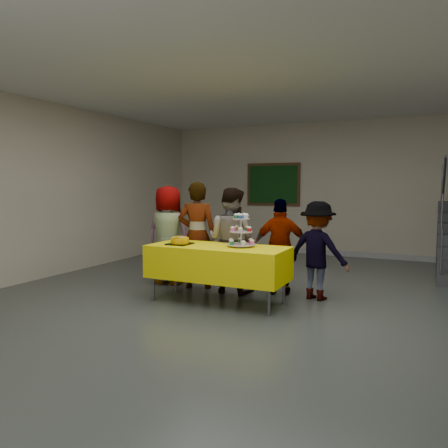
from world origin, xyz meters
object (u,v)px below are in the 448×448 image
Objects in this scene: schoolchild_c at (231,240)px; cupcake_stand at (241,233)px; schoolchild_b at (197,235)px; schoolchild_d at (281,247)px; bear_cake at (180,240)px; noticeboard at (273,184)px; schoolchild_e at (318,251)px; bake_table at (218,262)px; schoolchild_a at (168,235)px.

cupcake_stand is at bearing 132.97° from schoolchild_c.
cupcake_stand is 0.27× the size of schoolchild_b.
bear_cake is at bearing 22.13° from schoolchild_d.
schoolchild_b is 1.06× the size of schoolchild_c.
bear_cake is at bearing 61.92° from schoolchild_c.
schoolchild_d is 4.22m from noticeboard.
schoolchild_d is at bearing 8.50° from schoolchild_e.
schoolchild_b reaches higher than schoolchild_e.
schoolchild_b is at bearing -7.45° from schoolchild_d.
schoolchild_d is (0.62, 0.80, 0.14)m from bake_table.
bear_cake is at bearing 128.29° from schoolchild_a.
schoolchild_c reaches higher than cupcake_stand.
noticeboard is (-0.84, 4.65, 1.04)m from bake_table.
noticeboard is at bearing -84.15° from schoolchild_d.
schoolchild_d reaches higher than schoolchild_e.
schoolchild_e is (1.71, 0.84, -0.15)m from bear_cake.
bake_table is 1.45× the size of noticeboard.
bear_cake is 0.23× the size of schoolchild_a.
schoolchild_a reaches higher than bear_cake.
bake_table is 1.45m from schoolchild_a.
cupcake_stand is 1.12m from schoolchild_b.
schoolchild_e is at bearing 160.92° from schoolchild_d.
schoolchild_d is at bearing -157.82° from schoolchild_c.
schoolchild_a is at bearing 13.72° from schoolchild_e.
cupcake_stand is 0.83m from schoolchild_d.
schoolchild_d is (1.86, 0.09, -0.09)m from schoolchild_a.
cupcake_stand is 1.24× the size of bear_cake.
schoolchild_c is (-0.39, 0.52, -0.18)m from cupcake_stand.
schoolchild_d is (1.28, 0.17, -0.12)m from schoolchild_b.
cupcake_stand is at bearing -75.85° from noticeboard.
bake_table is at bearing -79.73° from noticeboard.
bear_cake is at bearing 82.77° from schoolchild_b.
schoolchild_a is (-1.24, 0.71, 0.23)m from bake_table.
schoolchild_b reaches higher than schoolchild_c.
schoolchild_a is 1.13× the size of schoolchild_d.
cupcake_stand is at bearing 154.69° from schoolchild_a.
bear_cake is 1.06m from schoolchild_a.
schoolchild_a is 4.04m from noticeboard.
bear_cake is at bearing -169.15° from cupcake_stand.
schoolchild_a reaches higher than schoolchild_e.
bake_table is 4.84m from noticeboard.
bear_cake is (-0.54, -0.08, 0.27)m from bake_table.
schoolchild_c reaches higher than schoolchild_d.
schoolchild_b is 1.84m from schoolchild_e.
cupcake_stand is 4.76m from noticeboard.
schoolchild_b is at bearing 99.68° from bear_cake.
cupcake_stand is at bearing 50.85° from schoolchild_e.
schoolchild_e reaches higher than cupcake_stand.
bake_table is 0.95m from schoolchild_b.
schoolchild_c is 1.19× the size of noticeboard.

